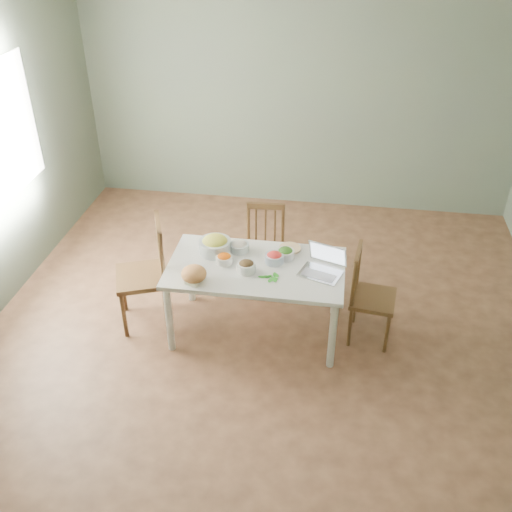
% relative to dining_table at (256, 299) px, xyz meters
% --- Properties ---
extents(floor, '(5.00, 5.00, 0.00)m').
position_rel_dining_table_xyz_m(floor, '(0.11, 0.03, -0.34)').
color(floor, '#4D3022').
rests_on(floor, ground).
extents(ceiling, '(5.00, 5.00, 0.00)m').
position_rel_dining_table_xyz_m(ceiling, '(0.11, 0.03, 2.36)').
color(ceiling, white).
rests_on(ceiling, ground).
extents(wall_back, '(5.00, 0.00, 2.70)m').
position_rel_dining_table_xyz_m(wall_back, '(0.11, 2.53, 1.01)').
color(wall_back, '#63755C').
rests_on(wall_back, ground).
extents(wall_front, '(5.00, 0.00, 2.70)m').
position_rel_dining_table_xyz_m(wall_front, '(0.11, -2.47, 1.01)').
color(wall_front, '#63755C').
rests_on(wall_front, ground).
extents(dining_table, '(1.47, 0.83, 0.69)m').
position_rel_dining_table_xyz_m(dining_table, '(0.00, 0.00, 0.00)').
color(dining_table, silver).
rests_on(dining_table, floor).
extents(chair_far, '(0.40, 0.38, 0.86)m').
position_rel_dining_table_xyz_m(chair_far, '(-0.02, 0.62, 0.09)').
color(chair_far, '#4A2E19').
rests_on(chair_far, floor).
extents(chair_left, '(0.56, 0.57, 1.01)m').
position_rel_dining_table_xyz_m(chair_left, '(-1.01, -0.01, 0.16)').
color(chair_left, '#4A2E19').
rests_on(chair_left, floor).
extents(chair_right, '(0.41, 0.42, 0.87)m').
position_rel_dining_table_xyz_m(chair_right, '(0.99, 0.07, 0.09)').
color(chair_right, '#4A2E19').
rests_on(chair_right, floor).
extents(bread_boule, '(0.23, 0.23, 0.13)m').
position_rel_dining_table_xyz_m(bread_boule, '(-0.46, -0.28, 0.41)').
color(bread_boule, '#C5793A').
rests_on(bread_boule, dining_table).
extents(butter_stick, '(0.12, 0.08, 0.03)m').
position_rel_dining_table_xyz_m(butter_stick, '(-0.46, -0.35, 0.36)').
color(butter_stick, '#F3ECC5').
rests_on(butter_stick, dining_table).
extents(bowl_squash, '(0.31, 0.31, 0.16)m').
position_rel_dining_table_xyz_m(bowl_squash, '(-0.38, 0.16, 0.42)').
color(bowl_squash, gold).
rests_on(bowl_squash, dining_table).
extents(bowl_carrot, '(0.17, 0.17, 0.08)m').
position_rel_dining_table_xyz_m(bowl_carrot, '(-0.27, 0.01, 0.38)').
color(bowl_carrot, '#DD4700').
rests_on(bowl_carrot, dining_table).
extents(bowl_onion, '(0.20, 0.20, 0.09)m').
position_rel_dining_table_xyz_m(bowl_onion, '(-0.18, 0.21, 0.39)').
color(bowl_onion, silver).
rests_on(bowl_onion, dining_table).
extents(bowl_mushroom, '(0.17, 0.17, 0.10)m').
position_rel_dining_table_xyz_m(bowl_mushroom, '(-0.07, -0.09, 0.39)').
color(bowl_mushroom, black).
rests_on(bowl_mushroom, dining_table).
extents(bowl_redpep, '(0.20, 0.20, 0.09)m').
position_rel_dining_table_xyz_m(bowl_redpep, '(0.14, 0.08, 0.39)').
color(bowl_redpep, red).
rests_on(bowl_redpep, dining_table).
extents(bowl_broccoli, '(0.17, 0.17, 0.10)m').
position_rel_dining_table_xyz_m(bowl_broccoli, '(0.23, 0.17, 0.39)').
color(bowl_broccoli, '#20461C').
rests_on(bowl_broccoli, dining_table).
extents(flatbread, '(0.23, 0.23, 0.02)m').
position_rel_dining_table_xyz_m(flatbread, '(0.25, 0.31, 0.35)').
color(flatbread, beige).
rests_on(flatbread, dining_table).
extents(basil_bunch, '(0.19, 0.19, 0.02)m').
position_rel_dining_table_xyz_m(basil_bunch, '(0.12, -0.15, 0.35)').
color(basil_bunch, '#148412').
rests_on(basil_bunch, dining_table).
extents(laptop, '(0.40, 0.38, 0.22)m').
position_rel_dining_table_xyz_m(laptop, '(0.53, -0.04, 0.45)').
color(laptop, silver).
rests_on(laptop, dining_table).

